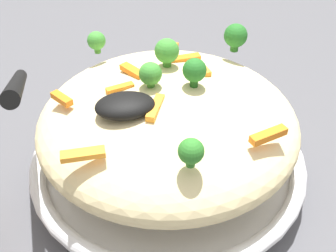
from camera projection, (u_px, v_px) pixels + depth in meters
ground_plane at (168, 174)px, 0.48m from camera, size 2.40×2.40×0.00m
serving_bowl at (168, 161)px, 0.47m from camera, size 0.31×0.31×0.04m
pasta_mound at (168, 122)px, 0.43m from camera, size 0.27×0.27×0.09m
carrot_piece_0 at (268, 135)px, 0.36m from camera, size 0.04×0.02×0.01m
carrot_piece_1 at (120, 89)px, 0.41m from camera, size 0.03×0.02×0.01m
carrot_piece_2 at (155, 108)px, 0.38m from camera, size 0.02×0.04×0.01m
carrot_piece_3 at (183, 59)px, 0.46m from camera, size 0.04×0.01×0.01m
carrot_piece_4 at (62, 99)px, 0.40m from camera, size 0.02×0.03×0.01m
carrot_piece_5 at (83, 154)px, 0.34m from camera, size 0.04×0.01×0.01m
carrot_piece_6 at (203, 69)px, 0.44m from camera, size 0.01×0.03×0.01m
carrot_piece_7 at (172, 50)px, 0.48m from camera, size 0.02×0.03×0.01m
carrot_piece_8 at (133, 71)px, 0.43m from camera, size 0.03×0.03×0.01m
broccoli_floret_0 at (187, 152)px, 0.32m from camera, size 0.02×0.02×0.03m
broccoli_floret_1 at (196, 73)px, 0.40m from camera, size 0.02×0.02×0.03m
broccoli_floret_2 at (96, 41)px, 0.47m from camera, size 0.02×0.02×0.03m
broccoli_floret_3 at (150, 74)px, 0.40m from camera, size 0.02×0.02×0.03m
broccoli_floret_4 at (167, 51)px, 0.43m from camera, size 0.03×0.03×0.03m
broccoli_floret_5 at (236, 36)px, 0.47m from camera, size 0.03×0.03×0.03m
serving_spoon at (84, 98)px, 0.36m from camera, size 0.13×0.18×0.10m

